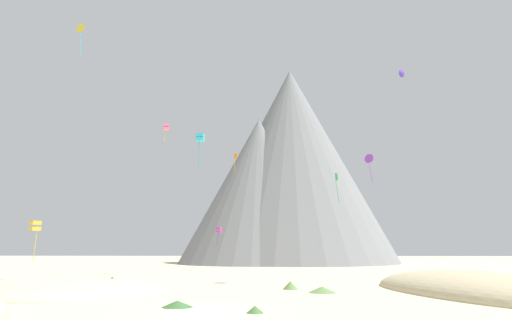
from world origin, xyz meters
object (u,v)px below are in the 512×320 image
Objects in this scene: bush_far_right at (112,282)px; kite_violet_mid at (369,159)px; rock_massif at (283,170)px; kite_cyan_mid at (200,138)px; bush_near_left at (12,287)px; kite_gold_low at (35,226)px; kite_indigo_high at (402,73)px; bush_far_left at (255,309)px; kite_yellow_high at (81,29)px; kite_orange_mid at (235,158)px; bush_ridge_crest at (290,285)px; kite_rainbow_mid at (166,127)px; kite_magenta_low at (219,230)px; bush_mid_center at (322,290)px; kite_green_mid at (337,182)px; bush_near_right at (177,304)px.

kite_violet_mid reaches higher than bush_far_right.
rock_massif is 55.22m from kite_cyan_mid.
kite_gold_low is (-5.72, 13.49, 6.23)m from bush_near_left.
bush_far_left is at bearing -153.50° from kite_indigo_high.
kite_violet_mid is 53.10m from kite_yellow_high.
kite_orange_mid is at bearing -103.11° from rock_massif.
bush_ridge_crest is 0.65× the size of kite_rainbow_mid.
kite_cyan_mid reaches higher than kite_violet_mid.
rock_massif is at bearing -32.16° from kite_violet_mid.
kite_magenta_low reaches higher than bush_ridge_crest.
kite_green_mid reaches higher than bush_mid_center.
kite_orange_mid reaches higher than kite_green_mid.
kite_magenta_low reaches higher than bush_far_left.
kite_orange_mid is (-11.10, 38.49, 19.61)m from bush_mid_center.
kite_rainbow_mid is at bearing 173.77° from kite_yellow_high.
kite_rainbow_mid is at bearing 143.20° from kite_green_mid.
kite_yellow_high is 1.07× the size of kite_green_mid.
kite_yellow_high reaches higher than kite_indigo_high.
bush_near_left is 0.39× the size of kite_green_mid.
bush_ridge_crest is at bearing 120.19° from kite_cyan_mid.
bush_near_right is at bearing -99.11° from kite_gold_low.
bush_ridge_crest is at bearing -164.97° from kite_indigo_high.
bush_near_left is 28.02m from kite_rainbow_mid.
kite_magenta_low is (-13.02, -34.18, -17.70)m from rock_massif.
bush_near_left is at bearing 121.50° from kite_yellow_high.
kite_indigo_high is 0.23× the size of kite_yellow_high.
bush_mid_center is 36.21m from kite_cyan_mid.
kite_magenta_low is at bearing 94.29° from bush_near_right.
kite_indigo_high reaches higher than kite_rainbow_mid.
bush_ridge_crest is 4.06m from bush_mid_center.
kite_green_mid is at bearing 69.04° from bush_near_right.
kite_cyan_mid is (-10.12, 38.27, 20.35)m from bush_far_left.
bush_near_right is 0.38× the size of kite_yellow_high.
rock_massif is 15.24× the size of kite_violet_mid.
kite_magenta_low is at bearing 72.44° from bush_near_left.
bush_near_left is at bearing 62.67° from kite_cyan_mid.
kite_indigo_high reaches higher than kite_orange_mid.
bush_near_left is (-25.82, -1.85, -0.07)m from bush_ridge_crest.
kite_indigo_high reaches higher than bush_near_left.
kite_indigo_high is at bearing -102.15° from kite_rainbow_mid.
bush_mid_center is at bearing 43.73° from bush_near_right.
bush_near_left is 46.23m from kite_magenta_low.
bush_near_left reaches higher than bush_far_left.
kite_orange_mid is at bearing 96.42° from bush_far_left.
kite_indigo_high is 43.19m from kite_magenta_low.
bush_near_left is (-8.27, -3.13, -0.22)m from bush_far_right.
bush_far_left is 0.86× the size of kite_indigo_high.
bush_far_right is 0.46× the size of kite_magenta_low.
kite_green_mid is (35.04, 33.40, 14.58)m from bush_near_left.
kite_violet_mid is (14.32, -42.48, -5.75)m from rock_massif.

